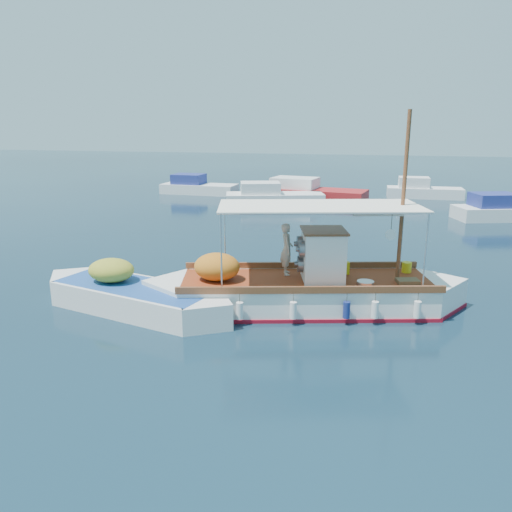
# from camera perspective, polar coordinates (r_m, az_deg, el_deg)

# --- Properties ---
(ground) EXTENTS (160.00, 160.00, 0.00)m
(ground) POSITION_cam_1_polar(r_m,az_deg,el_deg) (16.42, 5.21, -5.43)
(ground) COLOR black
(ground) RESTS_ON ground
(fishing_caique) EXTENTS (9.99, 4.62, 6.30)m
(fishing_caique) POSITION_cam_1_polar(r_m,az_deg,el_deg) (15.92, 5.47, -4.00)
(fishing_caique) COLOR white
(fishing_caique) RESTS_ON ground
(dinghy) EXTENTS (7.00, 3.27, 1.76)m
(dinghy) POSITION_cam_1_polar(r_m,az_deg,el_deg) (16.25, -13.89, -4.67)
(dinghy) COLOR white
(dinghy) RESTS_ON ground
(bg_boat_nw) EXTENTS (7.35, 4.31, 1.80)m
(bg_boat_nw) POSITION_cam_1_polar(r_m,az_deg,el_deg) (36.23, 1.79, 6.69)
(bg_boat_nw) COLOR silver
(bg_boat_nw) RESTS_ON ground
(bg_boat_n) EXTENTS (8.85, 4.21, 1.80)m
(bg_boat_n) POSITION_cam_1_polar(r_m,az_deg,el_deg) (39.13, 5.85, 7.24)
(bg_boat_n) COLOR #A81C1D
(bg_boat_n) RESTS_ON ground
(bg_boat_ne) EXTENTS (6.69, 4.08, 1.80)m
(bg_boat_ne) POSITION_cam_1_polar(r_m,az_deg,el_deg) (34.05, 26.54, 4.59)
(bg_boat_ne) COLOR silver
(bg_boat_ne) RESTS_ON ground
(bg_boat_far_w) EXTENTS (6.28, 2.52, 1.80)m
(bg_boat_far_w) POSITION_cam_1_polar(r_m,az_deg,el_deg) (42.09, -6.75, 7.76)
(bg_boat_far_w) COLOR silver
(bg_boat_far_w) RESTS_ON ground
(bg_boat_far_n) EXTENTS (5.74, 2.13, 1.80)m
(bg_boat_far_n) POSITION_cam_1_polar(r_m,az_deg,el_deg) (41.59, 18.44, 7.01)
(bg_boat_far_n) COLOR silver
(bg_boat_far_n) RESTS_ON ground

